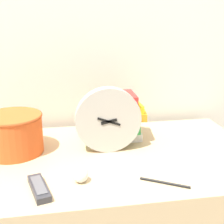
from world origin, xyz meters
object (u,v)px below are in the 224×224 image
object	(u,v)px
tv_remote	(39,188)
crumpled_paper_ball	(80,175)
desk_clock	(108,120)
basket	(13,132)
pen	(165,183)
book_stack	(115,117)

from	to	relation	value
tv_remote	crumpled_paper_ball	bearing A→B (deg)	14.79
desk_clock	tv_remote	size ratio (longest dim) A/B	1.62
desk_clock	basket	world-z (taller)	desk_clock
desk_clock	pen	bearing A→B (deg)	-64.16
crumpled_paper_ball	pen	world-z (taller)	crumpled_paper_ball
basket	crumpled_paper_ball	size ratio (longest dim) A/B	4.67
desk_clock	tv_remote	world-z (taller)	desk_clock
tv_remote	pen	bearing A→B (deg)	-3.51
desk_clock	tv_remote	bearing A→B (deg)	-134.64
tv_remote	crumpled_paper_ball	size ratio (longest dim) A/B	3.21
desk_clock	basket	xyz separation A→B (m)	(-0.36, 0.05, -0.05)
basket	crumpled_paper_ball	xyz separation A→B (m)	(0.23, -0.27, -0.06)
basket	pen	distance (m)	0.60
book_stack	desk_clock	bearing A→B (deg)	-113.37
book_stack	basket	bearing A→B (deg)	-170.91
tv_remote	basket	bearing A→B (deg)	109.36
tv_remote	pen	distance (m)	0.39
book_stack	pen	size ratio (longest dim) A/B	1.86
crumpled_paper_ball	pen	distance (m)	0.27
desk_clock	basket	distance (m)	0.36
book_stack	crumpled_paper_ball	size ratio (longest dim) A/B	5.40
book_stack	tv_remote	world-z (taller)	book_stack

